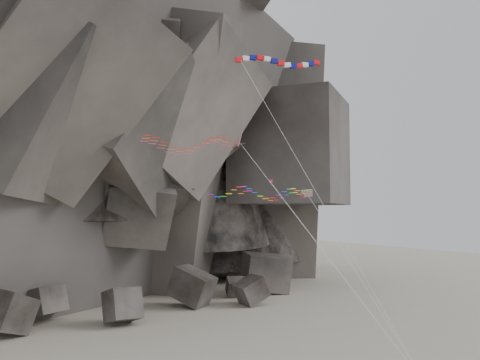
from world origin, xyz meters
TOP-DOWN VIEW (x-y plane):
  - headland at (0.00, 70.00)m, footprint 110.00×70.00m
  - boulder_field at (10.39, 35.46)m, footprint 74.02×16.30m
  - delta_kite at (-9.73, 0.78)m, footprint 20.30×13.50m
  - banner_kite at (1.73, 1.74)m, footprint 8.34×15.88m
  - parafoil_kite at (-1.74, 1.22)m, footprint 13.88×13.46m
  - pennant_kite at (2.76, -0.37)m, footprint 4.43×15.23m

SIDE VIEW (x-z plane):
  - boulder_field at x=10.39m, z-range -1.53..6.42m
  - pennant_kite at x=2.76m, z-range 5.85..23.72m
  - parafoil_kite at x=-1.74m, z-range 9.36..26.43m
  - delta_kite at x=-9.73m, z-range 10.93..33.17m
  - banner_kite at x=1.73m, z-range 15.69..45.87m
  - headland at x=0.00m, z-range 0.00..84.00m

